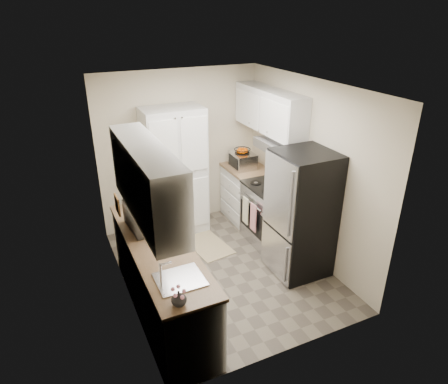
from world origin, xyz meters
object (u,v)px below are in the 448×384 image
(pantry_cabinet, at_px, (175,172))
(microwave, at_px, (145,216))
(refrigerator, at_px, (301,214))
(electric_range, at_px, (270,213))
(toaster_oven, at_px, (243,160))
(wine_bottle, at_px, (130,200))

(pantry_cabinet, bearing_deg, microwave, -121.71)
(refrigerator, relative_size, microwave, 3.16)
(refrigerator, bearing_deg, pantry_cabinet, 123.46)
(pantry_cabinet, relative_size, microwave, 3.72)
(electric_range, bearing_deg, refrigerator, -92.48)
(pantry_cabinet, distance_m, toaster_oven, 1.13)
(pantry_cabinet, height_order, electric_range, pantry_cabinet)
(refrigerator, height_order, toaster_oven, refrigerator)
(electric_range, distance_m, toaster_oven, 1.02)
(microwave, bearing_deg, electric_range, -83.36)
(refrigerator, relative_size, wine_bottle, 6.09)
(electric_range, relative_size, toaster_oven, 2.63)
(refrigerator, xyz_separation_m, toaster_oven, (-0.01, 1.65, 0.19))
(microwave, height_order, wine_bottle, microwave)
(electric_range, height_order, wine_bottle, wine_bottle)
(pantry_cabinet, bearing_deg, refrigerator, -56.54)
(electric_range, height_order, microwave, microwave)
(electric_range, distance_m, wine_bottle, 2.13)
(refrigerator, relative_size, toaster_oven, 3.96)
(pantry_cabinet, distance_m, wine_bottle, 1.18)
(microwave, bearing_deg, refrigerator, -106.23)
(toaster_oven, bearing_deg, pantry_cabinet, 176.75)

